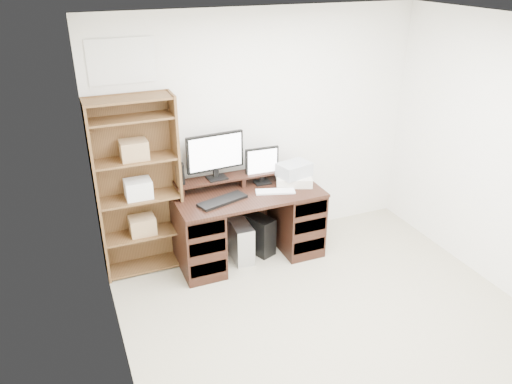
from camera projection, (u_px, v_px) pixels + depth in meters
room at (369, 214)px, 3.58m from camera, size 3.54×4.04×2.54m
desk at (248, 224)px, 5.22m from camera, size 1.50×0.70×0.75m
riser_shelf at (241, 177)px, 5.20m from camera, size 1.40×0.22×0.12m
monitor_wide at (215, 154)px, 4.98m from camera, size 0.60×0.17×0.47m
monitor_small at (262, 164)px, 5.19m from camera, size 0.36×0.14×0.39m
speaker at (180, 174)px, 4.92m from camera, size 0.09×0.09×0.21m
keyboard_black at (222, 201)px, 4.86m from camera, size 0.53×0.31×0.03m
keyboard_white at (275, 191)px, 5.06m from camera, size 0.41×0.23×0.02m
mouse at (303, 186)px, 5.16m from camera, size 0.09×0.08×0.03m
printer at (294, 180)px, 5.24m from camera, size 0.44×0.39×0.09m
basket at (294, 169)px, 5.19m from camera, size 0.37×0.30×0.14m
tower_silver at (240, 240)px, 5.26m from camera, size 0.20×0.42×0.42m
tower_black at (256, 233)px, 5.39m from camera, size 0.33×0.46×0.42m
bookshelf at (138, 186)px, 4.80m from camera, size 0.80×0.30×1.80m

